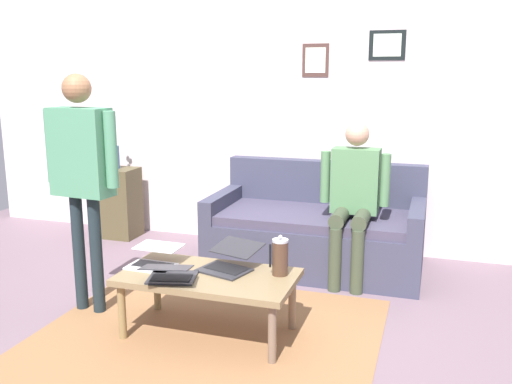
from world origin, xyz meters
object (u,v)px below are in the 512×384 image
flower_vase (114,154)px  person_standing (82,163)px  laptop_center (170,274)px  couch (316,232)px  laptop_left (229,262)px  french_press (280,257)px  laptop_right (154,259)px  side_shelf (117,203)px  coffee_table (208,281)px  person_seated (354,193)px

flower_vase → person_standing: 1.85m
laptop_center → couch: bearing=-108.5°
couch → person_standing: person_standing is taller
couch → laptop_left: (0.30, 1.35, 0.15)m
laptop_center → french_press: (-0.61, -0.32, 0.07)m
laptop_right → french_press: 0.85m
laptop_center → laptop_right: size_ratio=1.35×
couch → side_shelf: size_ratio=2.51×
laptop_center → french_press: 0.69m
coffee_table → laptop_left: (-0.09, -0.13, 0.09)m
laptop_center → person_standing: (0.78, -0.27, 0.61)m
french_press → flower_vase: 2.73m
french_press → side_shelf: size_ratio=0.37×
couch → flower_vase: 2.22m
laptop_right → side_shelf: (1.34, -1.71, -0.10)m
side_shelf → person_standing: size_ratio=0.43×
coffee_table → side_shelf: 2.47m
couch → coffee_table: size_ratio=1.60×
laptop_center → french_press: size_ratio=1.65×
side_shelf → flower_vase: bearing=52.4°
coffee_table → person_seated: person_seated is taller
side_shelf → person_standing: 1.97m
coffee_table → laptop_right: laptop_right is taller
french_press → flower_vase: bearing=-36.5°
coffee_table → person_seated: (-0.73, -1.25, 0.37)m
coffee_table → laptop_center: size_ratio=2.58×
laptop_left → laptop_right: 0.50m
laptop_center → person_seated: person_seated is taller
french_press → person_seated: bearing=-104.6°
couch → laptop_center: couch is taller
couch → coffee_table: bearing=75.3°
side_shelf → person_seated: (-2.47, 0.49, 0.37)m
side_shelf → person_standing: bearing=115.5°
coffee_table → side_shelf: (1.74, -1.75, -0.01)m
flower_vase → coffee_table: bearing=134.9°
laptop_left → laptop_right: laptop_left is taller
coffee_table → person_seated: size_ratio=0.87×
person_standing → person_seated: size_ratio=1.29×
coffee_table → person_standing: 1.18m
laptop_left → laptop_right: (0.49, 0.09, -0.00)m
couch → laptop_right: 1.65m
laptop_center → flower_vase: flower_vase is taller
person_seated → side_shelf: bearing=-11.3°
couch → side_shelf: (2.13, -0.27, 0.05)m
person_seated → couch: bearing=-33.7°
laptop_center → laptop_right: laptop_center is taller
flower_vase → couch: bearing=172.9°
person_standing → couch: bearing=-133.8°
couch → laptop_left: 1.39m
couch → person_standing: size_ratio=1.08×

